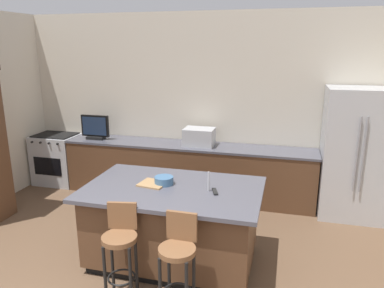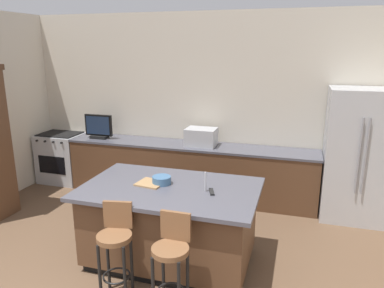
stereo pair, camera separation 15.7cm
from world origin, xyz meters
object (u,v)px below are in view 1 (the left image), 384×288
object	(u,v)px
cutting_board	(153,184)
refrigerator	(355,154)
bar_stool_left	(121,244)
tv_monitor	(95,128)
bar_stool_right	(178,257)
tv_remote	(215,192)
microwave	(199,137)
range_oven	(58,159)
fruit_bowl	(164,180)
kitchen_island	(173,224)

from	to	relation	value
cutting_board	refrigerator	bearing A→B (deg)	36.94
bar_stool_left	tv_monitor	bearing A→B (deg)	112.17
bar_stool_right	tv_remote	xyz separation A→B (m)	(0.17, 0.80, 0.34)
bar_stool_left	cutting_board	xyz separation A→B (m)	(0.05, 0.78, 0.34)
microwave	refrigerator	bearing A→B (deg)	-1.59
microwave	tv_remote	size ratio (longest dim) A/B	2.82
tv_monitor	refrigerator	bearing A→B (deg)	-0.17
bar_stool_left	tv_remote	distance (m)	1.12
range_oven	microwave	bearing A→B (deg)	0.02
cutting_board	bar_stool_right	bearing A→B (deg)	-56.80
bar_stool_left	fruit_bowl	distance (m)	0.91
bar_stool_right	fruit_bowl	world-z (taller)	fruit_bowl
kitchen_island	range_oven	world-z (taller)	kitchen_island
tv_monitor	fruit_bowl	bearing A→B (deg)	-43.80
cutting_board	kitchen_island	bearing A→B (deg)	-7.07
cutting_board	tv_remote	bearing A→B (deg)	-4.01
fruit_bowl	tv_remote	xyz separation A→B (m)	(0.61, -0.09, -0.03)
range_oven	cutting_board	world-z (taller)	cutting_board
range_oven	bar_stool_right	xyz separation A→B (m)	(3.14, -2.72, 0.14)
tv_monitor	kitchen_island	bearing A→B (deg)	-43.00
bar_stool_right	cutting_board	world-z (taller)	bar_stool_right
tv_monitor	range_oven	bearing A→B (deg)	176.55
bar_stool_right	fruit_bowl	xyz separation A→B (m)	(-0.44, 0.89, 0.37)
tv_monitor	cutting_board	world-z (taller)	tv_monitor
range_oven	fruit_bowl	distance (m)	3.30
refrigerator	cutting_board	distance (m)	3.01
tv_monitor	bar_stool_left	size ratio (longest dim) A/B	0.51
kitchen_island	microwave	xyz separation A→B (m)	(-0.16, 1.90, 0.56)
tv_remote	range_oven	bearing A→B (deg)	129.78
range_oven	bar_stool_right	distance (m)	4.16
refrigerator	range_oven	bearing A→B (deg)	179.27
range_oven	tv_remote	world-z (taller)	tv_remote
microwave	cutting_board	world-z (taller)	microwave
bar_stool_left	cutting_board	bearing A→B (deg)	75.53
tv_monitor	tv_remote	size ratio (longest dim) A/B	2.93
bar_stool_right	microwave	bearing A→B (deg)	100.44
microwave	fruit_bowl	size ratio (longest dim) A/B	2.24
fruit_bowl	cutting_board	xyz separation A→B (m)	(-0.12, -0.04, -0.04)
refrigerator	fruit_bowl	size ratio (longest dim) A/B	8.81
kitchen_island	refrigerator	world-z (taller)	refrigerator
bar_stool_right	fruit_bowl	bearing A→B (deg)	116.78
bar_stool_left	bar_stool_right	xyz separation A→B (m)	(0.60, -0.07, 0.01)
tv_monitor	cutting_board	xyz separation A→B (m)	(1.74, -1.82, -0.16)
fruit_bowl	bar_stool_right	bearing A→B (deg)	-63.80
tv_remote	cutting_board	bearing A→B (deg)	155.93
microwave	tv_monitor	distance (m)	1.83
refrigerator	microwave	distance (m)	2.32
microwave	bar_stool_right	size ratio (longest dim) A/B	0.49
tv_monitor	bar_stool_left	xyz separation A→B (m)	(1.69, -2.60, -0.50)
bar_stool_left	tv_remote	bearing A→B (deg)	32.08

